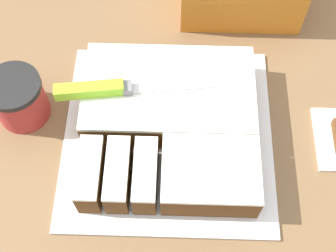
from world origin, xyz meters
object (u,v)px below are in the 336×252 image
at_px(coffee_cup, 19,99).
at_px(knife, 104,89).
at_px(cake, 170,124).
at_px(cake_board, 168,135).

bearing_deg(coffee_cup, knife, 1.06).
bearing_deg(cake, coffee_cup, 171.89).
xyz_separation_m(cake_board, cake, (0.00, 0.00, 0.04)).
distance_m(cake_board, cake, 0.04).
height_order(cake_board, cake, cake).
bearing_deg(coffee_cup, cake_board, -9.12).
bearing_deg(knife, cake_board, -29.81).
height_order(knife, coffee_cup, same).
xyz_separation_m(cake_board, coffee_cup, (-0.27, 0.04, 0.04)).
xyz_separation_m(knife, coffee_cup, (-0.16, -0.00, -0.03)).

